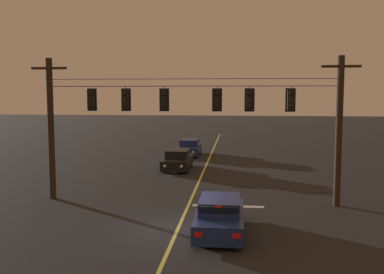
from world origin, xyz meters
The scene contains 13 objects.
ground_plane centered at (0.00, 0.00, 0.00)m, with size 180.00×180.00×0.00m, color black.
lane_centre_stripe centered at (0.00, 10.41, 0.00)m, with size 0.14×60.00×0.01m, color #D1C64C.
stop_bar_paint centered at (1.90, 3.81, 0.00)m, with size 3.40×0.36×0.01m, color silver.
signal_span_assembly centered at (0.00, 4.41, 3.69)m, with size 15.90×0.32×7.10m.
traffic_light_leftmost centered at (-4.92, 4.39, 5.04)m, with size 0.48×0.41×1.22m.
traffic_light_left_inner centered at (-3.19, 4.39, 5.04)m, with size 0.48×0.41×1.22m.
traffic_light_centre centered at (-1.28, 4.39, 5.04)m, with size 0.48×0.41×1.22m.
traffic_light_right_inner centered at (1.31, 4.39, 5.04)m, with size 0.48×0.41×1.22m.
traffic_light_rightmost centered at (2.87, 4.39, 5.04)m, with size 0.48×0.41×1.22m.
traffic_light_far_right centered at (4.80, 4.39, 5.04)m, with size 0.48×0.41×1.22m.
car_waiting_near_lane centered at (1.67, -0.17, 0.65)m, with size 1.80×4.33×1.39m.
car_oncoming_lead centered at (-1.90, 13.65, 0.65)m, with size 1.80×4.42×1.39m.
car_oncoming_trailing centered at (-1.85, 20.70, 0.65)m, with size 1.80×4.42×1.39m.
Camera 1 is at (2.31, -16.40, 5.33)m, focal length 40.42 mm.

